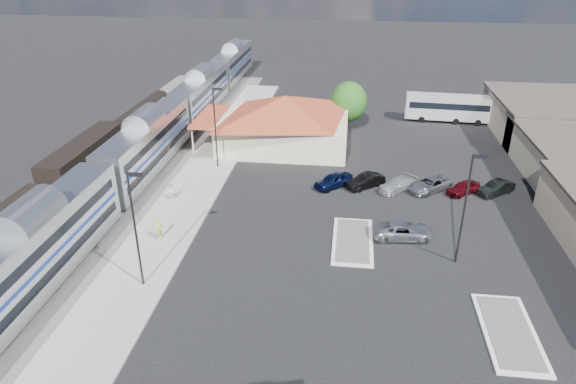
# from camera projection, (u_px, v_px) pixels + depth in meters

# --- Properties ---
(ground) EXTENTS (280.00, 280.00, 0.00)m
(ground) POSITION_uv_depth(u_px,v_px,m) (302.00, 251.00, 41.34)
(ground) COLOR black
(ground) RESTS_ON ground
(railbed) EXTENTS (16.00, 100.00, 0.12)m
(railbed) POSITION_uv_depth(u_px,v_px,m) (100.00, 194.00, 50.77)
(railbed) COLOR #4C4944
(railbed) RESTS_ON ground
(platform) EXTENTS (5.50, 92.00, 0.18)m
(platform) POSITION_uv_depth(u_px,v_px,m) (181.00, 208.00, 47.98)
(platform) COLOR gray
(platform) RESTS_ON ground
(passenger_train) EXTENTS (3.00, 104.00, 5.55)m
(passenger_train) POSITION_uv_depth(u_px,v_px,m) (148.00, 147.00, 54.63)
(passenger_train) COLOR silver
(passenger_train) RESTS_ON ground
(freight_cars) EXTENTS (2.80, 46.00, 4.00)m
(freight_cars) POSITION_uv_depth(u_px,v_px,m) (85.00, 161.00, 53.63)
(freight_cars) COLOR black
(freight_cars) RESTS_ON ground
(station_depot) EXTENTS (18.35, 12.24, 6.20)m
(station_depot) POSITION_uv_depth(u_px,v_px,m) (285.00, 121.00, 61.91)
(station_depot) COLOR #BEB38B
(station_depot) RESTS_ON ground
(traffic_island_south) EXTENTS (3.30, 7.50, 0.21)m
(traffic_island_south) POSITION_uv_depth(u_px,v_px,m) (353.00, 241.00, 42.64)
(traffic_island_south) COLOR silver
(traffic_island_south) RESTS_ON ground
(traffic_island_north) EXTENTS (3.30, 7.50, 0.21)m
(traffic_island_north) POSITION_uv_depth(u_px,v_px,m) (509.00, 332.00, 32.60)
(traffic_island_north) COLOR silver
(traffic_island_north) RESTS_ON ground
(lamp_plat_s) EXTENTS (1.08, 0.25, 9.00)m
(lamp_plat_s) POSITION_uv_depth(u_px,v_px,m) (135.00, 222.00, 34.85)
(lamp_plat_s) COLOR black
(lamp_plat_s) RESTS_ON ground
(lamp_plat_n) EXTENTS (1.08, 0.25, 9.00)m
(lamp_plat_n) POSITION_uv_depth(u_px,v_px,m) (216.00, 121.00, 54.50)
(lamp_plat_n) COLOR black
(lamp_plat_n) RESTS_ON ground
(lamp_lot) EXTENTS (1.08, 0.25, 9.00)m
(lamp_lot) POSITION_uv_depth(u_px,v_px,m) (467.00, 201.00, 37.68)
(lamp_lot) COLOR black
(lamp_lot) RESTS_ON ground
(tree_depot) EXTENTS (4.71, 4.71, 6.63)m
(tree_depot) POSITION_uv_depth(u_px,v_px,m) (349.00, 102.00, 66.05)
(tree_depot) COLOR #382314
(tree_depot) RESTS_ON ground
(suv) EXTENTS (5.36, 2.88, 1.43)m
(suv) POSITION_uv_depth(u_px,v_px,m) (403.00, 231.00, 42.92)
(suv) COLOR #ADAFB5
(suv) RESTS_ON ground
(coach_bus) EXTENTS (11.67, 3.29, 3.70)m
(coach_bus) POSITION_uv_depth(u_px,v_px,m) (448.00, 107.00, 70.73)
(coach_bus) COLOR silver
(coach_bus) RESTS_ON ground
(person_a) EXTENTS (0.51, 0.73, 1.91)m
(person_a) POSITION_uv_depth(u_px,v_px,m) (159.00, 229.00, 42.35)
(person_a) COLOR #A5C53D
(person_a) RESTS_ON platform
(person_b) EXTENTS (0.85, 0.98, 1.72)m
(person_b) POSITION_uv_depth(u_px,v_px,m) (171.00, 191.00, 49.06)
(person_b) COLOR silver
(person_b) RESTS_ON platform
(parked_car_a) EXTENTS (4.33, 4.17, 1.46)m
(parked_car_a) POSITION_uv_depth(u_px,v_px,m) (334.00, 180.00, 52.01)
(parked_car_a) COLOR #0B1338
(parked_car_a) RESTS_ON ground
(parked_car_b) EXTENTS (4.20, 3.82, 1.39)m
(parked_car_b) POSITION_uv_depth(u_px,v_px,m) (365.00, 181.00, 51.94)
(parked_car_b) COLOR black
(parked_car_b) RESTS_ON ground
(parked_car_c) EXTENTS (4.48, 4.31, 1.28)m
(parked_car_c) POSITION_uv_depth(u_px,v_px,m) (397.00, 184.00, 51.34)
(parked_car_c) COLOR silver
(parked_car_c) RESTS_ON ground
(parked_car_d) EXTENTS (5.14, 4.85, 1.35)m
(parked_car_d) POSITION_uv_depth(u_px,v_px,m) (430.00, 185.00, 51.24)
(parked_car_d) COLOR gray
(parked_car_d) RESTS_ON ground
(parked_car_e) EXTENTS (3.87, 3.57, 1.28)m
(parked_car_e) POSITION_uv_depth(u_px,v_px,m) (463.00, 188.00, 50.64)
(parked_car_e) COLOR maroon
(parked_car_e) RESTS_ON ground
(parked_car_f) EXTENTS (4.07, 3.59, 1.33)m
(parked_car_f) POSITION_uv_depth(u_px,v_px,m) (496.00, 188.00, 50.54)
(parked_car_f) COLOR black
(parked_car_f) RESTS_ON ground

